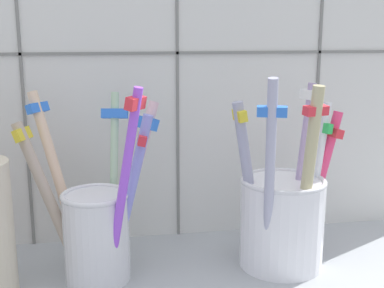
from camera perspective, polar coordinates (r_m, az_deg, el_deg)
tile_wall_back at (r=54.95cm, az=-1.85°, el=10.36°), size 64.00×2.20×45.00cm
toothbrush_cup_left at (r=47.73cm, az=-10.79°, el=-8.78°), size 14.15×11.01×18.46cm
toothbrush_cup_right at (r=50.16cm, az=10.35°, el=-7.94°), size 11.75×9.72×19.13cm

